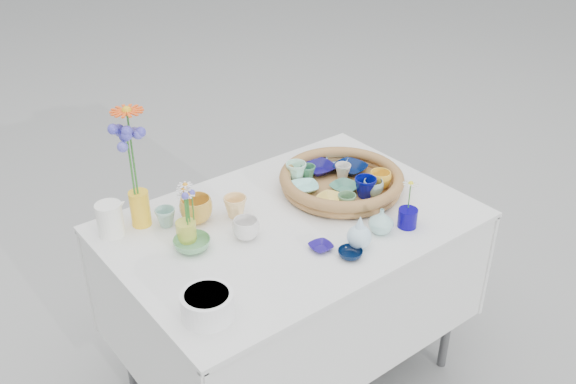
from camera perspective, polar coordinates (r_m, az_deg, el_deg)
ground at (r=2.76m, az=0.26°, el=-15.96°), size 80.00×80.00×0.00m
display_table at (r=2.76m, az=0.26°, el=-15.96°), size 1.26×0.86×0.77m
wicker_tray at (r=2.44m, az=4.77°, el=0.96°), size 0.47×0.47×0.08m
tray_ceramic_0 at (r=2.54m, az=2.72°, el=2.10°), size 0.13×0.13×0.03m
tray_ceramic_1 at (r=2.55m, az=5.56°, el=2.10°), size 0.15×0.15×0.03m
tray_ceramic_2 at (r=2.44m, az=8.19°, el=1.09°), size 0.11×0.11×0.07m
tray_ceramic_3 at (r=2.42m, az=5.04°, el=0.38°), size 0.11×0.11×0.02m
tray_ceramic_4 at (r=2.29m, az=5.23°, el=-0.91°), size 0.08×0.08×0.06m
tray_ceramic_5 at (r=2.41m, az=1.47°, el=0.42°), size 0.14×0.14×0.03m
tray_ceramic_6 at (r=2.47m, az=0.72°, el=1.82°), size 0.10×0.10×0.07m
tray_ceramic_7 at (r=2.50m, az=4.90°, el=1.86°), size 0.08×0.08×0.06m
tray_ceramic_8 at (r=2.60m, az=4.38°, el=2.78°), size 0.10×0.10×0.03m
tray_ceramic_9 at (r=2.38m, az=6.88°, el=0.41°), size 0.10×0.10×0.08m
tray_ceramic_10 at (r=2.33m, az=3.83°, el=-0.78°), size 0.13×0.13×0.03m
tray_ceramic_11 at (r=2.39m, az=7.57°, el=0.38°), size 0.09×0.09×0.06m
tray_ceramic_12 at (r=2.48m, az=1.78°, el=1.77°), size 0.08×0.08×0.06m
loose_ceramic_0 at (r=2.27m, az=-8.17°, el=-1.57°), size 0.12×0.12×0.09m
loose_ceramic_1 at (r=2.28m, az=-4.71°, el=-1.31°), size 0.10×0.10×0.08m
loose_ceramic_2 at (r=2.14m, az=-8.54°, el=-4.59°), size 0.14×0.14×0.04m
loose_ceramic_3 at (r=2.16m, az=-3.76°, el=-3.29°), size 0.10×0.10×0.07m
loose_ceramic_4 at (r=2.12m, az=2.94°, el=-4.90°), size 0.08×0.08×0.02m
loose_ceramic_5 at (r=2.27m, az=-10.83°, el=-2.23°), size 0.07×0.07×0.07m
loose_ceramic_6 at (r=2.09m, az=5.55°, el=-5.48°), size 0.09×0.09×0.03m
fluted_bowl at (r=1.85m, az=-7.18°, el=-9.95°), size 0.19×0.19×0.08m
bud_vase_paleblue at (r=2.11m, az=6.38°, el=-3.49°), size 0.10×0.10×0.13m
bud_vase_seafoam at (r=2.21m, az=8.29°, el=-2.55°), size 0.11×0.11×0.09m
bud_vase_cobalt at (r=2.26m, az=10.58°, el=-2.28°), size 0.07×0.07×0.07m
single_daisy at (r=2.23m, az=10.75°, el=-0.33°), size 0.08×0.08×0.11m
tall_vase_yellow at (r=2.27m, az=-13.01°, el=-1.43°), size 0.07×0.07×0.13m
gerbera at (r=2.16m, az=-13.65°, el=3.33°), size 0.14×0.14×0.32m
hydrangea at (r=2.18m, az=-13.80°, el=2.31°), size 0.11×0.11×0.31m
white_pitcher at (r=2.25m, az=-15.54°, el=-2.38°), size 0.14×0.12×0.12m
daisy_cup at (r=2.17m, az=-9.03°, el=-3.48°), size 0.08×0.08×0.07m
daisy_posy at (r=2.12m, az=-8.94°, el=-0.90°), size 0.10×0.10×0.15m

